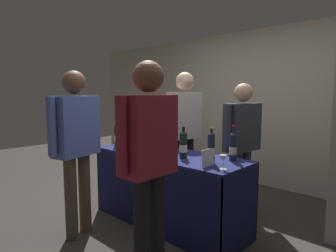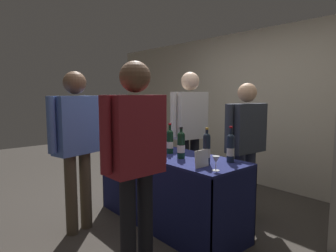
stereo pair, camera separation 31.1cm
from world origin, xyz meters
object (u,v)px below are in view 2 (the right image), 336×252
object	(u,v)px
wine_glass_mid	(216,160)
taster_foreground_right	(77,136)
featured_wine_bottle	(122,134)
flower_vase	(150,135)
vendor_presenter	(246,138)
wine_glass_near_vendor	(141,139)
tasting_table	(168,176)
display_bottle_0	(231,147)

from	to	relation	value
wine_glass_mid	taster_foreground_right	world-z (taller)	taster_foreground_right
featured_wine_bottle	taster_foreground_right	bearing A→B (deg)	-68.31
flower_vase	vendor_presenter	xyz separation A→B (m)	(0.95, 0.63, 0.02)
flower_vase	featured_wine_bottle	bearing A→B (deg)	-137.82
featured_wine_bottle	wine_glass_near_vendor	world-z (taller)	featured_wine_bottle
flower_vase	tasting_table	bearing A→B (deg)	-15.18
tasting_table	flower_vase	xyz separation A→B (m)	(-0.49, 0.13, 0.38)
display_bottle_0	wine_glass_near_vendor	distance (m)	1.15
tasting_table	display_bottle_0	distance (m)	0.82
tasting_table	flower_vase	bearing A→B (deg)	164.82
display_bottle_0	vendor_presenter	bearing A→B (deg)	111.19
featured_wine_bottle	display_bottle_0	world-z (taller)	display_bottle_0
wine_glass_near_vendor	flower_vase	bearing A→B (deg)	106.06
wine_glass_mid	vendor_presenter	distance (m)	0.98
tasting_table	taster_foreground_right	size ratio (longest dim) A/B	1.09
wine_glass_near_vendor	flower_vase	world-z (taller)	flower_vase
flower_vase	vendor_presenter	world-z (taller)	vendor_presenter
featured_wine_bottle	wine_glass_mid	distance (m)	1.55
tasting_table	featured_wine_bottle	world-z (taller)	featured_wine_bottle
featured_wine_bottle	display_bottle_0	distance (m)	1.48
vendor_presenter	taster_foreground_right	xyz separation A→B (m)	(-0.94, -1.58, 0.07)
wine_glass_near_vendor	tasting_table	bearing A→B (deg)	5.28
tasting_table	display_bottle_0	bearing A→B (deg)	15.09
wine_glass_near_vendor	taster_foreground_right	distance (m)	0.79
flower_vase	taster_foreground_right	world-z (taller)	taster_foreground_right
featured_wine_bottle	wine_glass_near_vendor	size ratio (longest dim) A/B	2.16
featured_wine_bottle	vendor_presenter	distance (m)	1.50
featured_wine_bottle	flower_vase	size ratio (longest dim) A/B	0.85
tasting_table	featured_wine_bottle	distance (m)	0.86
featured_wine_bottle	display_bottle_0	size ratio (longest dim) A/B	0.94
display_bottle_0	wine_glass_mid	distance (m)	0.36
taster_foreground_right	featured_wine_bottle	bearing A→B (deg)	8.37
wine_glass_near_vendor	vendor_presenter	xyz separation A→B (m)	(0.90, 0.80, 0.04)
featured_wine_bottle	flower_vase	distance (m)	0.36
wine_glass_near_vendor	taster_foreground_right	bearing A→B (deg)	-92.60
tasting_table	taster_foreground_right	xyz separation A→B (m)	(-0.47, -0.82, 0.47)
featured_wine_bottle	vendor_presenter	xyz separation A→B (m)	(1.22, 0.87, 0.00)
featured_wine_bottle	wine_glass_mid	size ratio (longest dim) A/B	2.57
tasting_table	vendor_presenter	xyz separation A→B (m)	(0.47, 0.76, 0.40)
wine_glass_mid	vendor_presenter	world-z (taller)	vendor_presenter
wine_glass_mid	flower_vase	xyz separation A→B (m)	(-1.29, 0.29, 0.04)
tasting_table	taster_foreground_right	bearing A→B (deg)	-119.96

